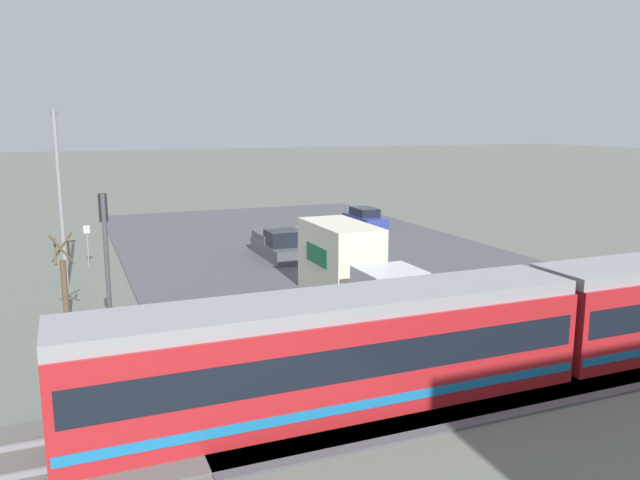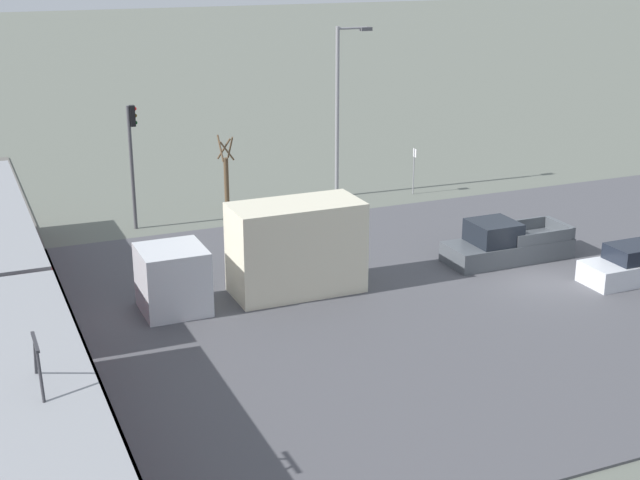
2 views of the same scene
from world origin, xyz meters
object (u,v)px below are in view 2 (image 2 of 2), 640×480
at_px(no_parking_sign, 414,167).
at_px(street_tree, 226,176).
at_px(box_truck, 267,255).
at_px(street_lamp_near_crossing, 341,101).
at_px(traffic_light_pole, 132,151).
at_px(light_rail_tram, 15,325).
at_px(pickup_truck, 505,245).
at_px(sedan_car_0, 636,265).

bearing_deg(no_parking_sign, street_tree, 82.85).
bearing_deg(box_truck, no_parking_sign, -48.58).
bearing_deg(street_lamp_near_crossing, traffic_light_pole, 97.22).
relative_size(light_rail_tram, street_tree, 8.22).
relative_size(traffic_light_pole, street_lamp_near_crossing, 0.66).
distance_m(traffic_light_pole, street_tree, 5.46).
bearing_deg(light_rail_tram, box_truck, -72.40).
height_order(street_tree, no_parking_sign, street_tree).
distance_m(pickup_truck, sedan_car_0, 5.24).
bearing_deg(no_parking_sign, light_rail_tram, 122.53).
relative_size(box_truck, street_lamp_near_crossing, 0.96).
height_order(pickup_truck, no_parking_sign, no_parking_sign).
bearing_deg(traffic_light_pole, street_lamp_near_crossing, -82.78).
height_order(box_truck, pickup_truck, box_truck).
relative_size(traffic_light_pole, no_parking_sign, 2.35).
relative_size(sedan_car_0, no_parking_sign, 1.82).
xyz_separation_m(traffic_light_pole, street_tree, (1.44, -4.86, -2.02)).
distance_m(light_rail_tram, pickup_truck, 19.97).
bearing_deg(sedan_car_0, street_tree, 36.17).
bearing_deg(street_tree, sedan_car_0, -143.83).
xyz_separation_m(light_rail_tram, street_tree, (14.87, -11.40, 0.04)).
distance_m(street_tree, no_parking_sign, 10.04).
xyz_separation_m(sedan_car_0, street_lamp_near_crossing, (16.04, 5.54, 4.34)).
bearing_deg(box_truck, light_rail_tram, 107.60).
bearing_deg(box_truck, traffic_light_pole, 14.46).
xyz_separation_m(street_tree, no_parking_sign, (-1.25, -9.96, -0.21)).
height_order(box_truck, street_tree, street_tree).
relative_size(light_rail_tram, sedan_car_0, 6.87).
bearing_deg(pickup_truck, box_truck, 89.13).
xyz_separation_m(light_rail_tram, traffic_light_pole, (13.43, -6.54, 2.06)).
bearing_deg(street_lamp_near_crossing, sedan_car_0, -160.95).
bearing_deg(street_lamp_near_crossing, light_rail_tram, 130.09).
bearing_deg(street_lamp_near_crossing, street_tree, 89.63).
distance_m(light_rail_tram, box_truck, 9.70).
xyz_separation_m(box_truck, traffic_light_pole, (10.50, 2.71, 2.02)).
distance_m(pickup_truck, street_lamp_near_crossing, 12.97).
distance_m(box_truck, sedan_car_0, 14.56).
height_order(light_rail_tram, traffic_light_pole, traffic_light_pole).
xyz_separation_m(street_lamp_near_crossing, no_parking_sign, (-1.21, -3.74, -3.54)).
distance_m(box_truck, traffic_light_pole, 11.03).
xyz_separation_m(box_truck, street_tree, (11.94, -2.16, 0.01)).
bearing_deg(pickup_truck, light_rail_tram, 97.99).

